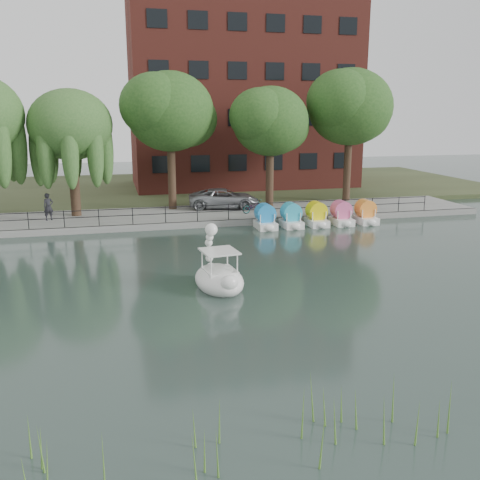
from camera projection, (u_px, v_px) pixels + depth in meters
name	position (u px, v px, depth m)	size (l,w,h in m)	color
ground_plane	(252.00, 295.00, 21.21)	(120.00, 120.00, 0.00)	#3C4F4D
promenade	(191.00, 216.00, 36.27)	(40.00, 6.00, 0.40)	gray
kerb	(198.00, 225.00, 33.48)	(40.00, 0.25, 0.40)	gray
land_strip	(168.00, 188.00, 49.50)	(60.00, 22.00, 0.36)	#47512D
railing	(197.00, 209.00, 33.45)	(32.00, 0.05, 1.00)	black
apartment_building	(242.00, 86.00, 48.93)	(20.00, 10.07, 18.00)	#4C1E16
willow_mid	(70.00, 125.00, 34.07)	(5.32, 5.32, 8.15)	#473323
broadleaf_center	(170.00, 112.00, 36.32)	(6.00, 6.00, 9.25)	#473323
broadleaf_right	(270.00, 122.00, 37.62)	(5.40, 5.40, 8.32)	#473323
broadleaf_far	(350.00, 107.00, 39.82)	(6.30, 6.30, 9.71)	#473323
minivan	(224.00, 197.00, 37.92)	(5.72, 2.63, 1.59)	gray
bicycle	(253.00, 206.00, 36.20)	(1.72, 0.60, 1.00)	gray
pedestrian	(48.00, 205.00, 33.61)	(0.71, 0.48, 1.98)	black
swan_boat	(219.00, 275.00, 22.03)	(2.23, 3.20, 2.54)	white
pedal_boat_row	(317.00, 216.00, 34.00)	(7.95, 1.70, 1.40)	white
reed_bank	(438.00, 396.00, 12.55)	(24.00, 2.40, 1.20)	#669938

